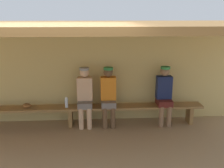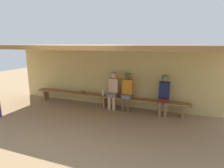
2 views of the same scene
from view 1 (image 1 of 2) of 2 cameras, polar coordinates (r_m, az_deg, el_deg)
name	(u,v)px [view 1 (image 1 of 2)]	position (r m, az deg, el deg)	size (l,w,h in m)	color
ground_plane	(63,164)	(4.71, -10.74, -16.81)	(24.00, 24.00, 0.00)	#9E7F59
back_wall	(71,74)	(6.14, -9.04, 2.10)	(8.00, 0.20, 2.20)	tan
dugout_roof	(61,26)	(4.70, -11.09, 12.32)	(8.00, 2.80, 0.12)	brown
bench	(70,110)	(5.92, -9.15, -5.62)	(6.00, 0.36, 0.46)	olive
player_leftmost	(85,94)	(5.78, -6.00, -2.25)	(0.34, 0.42, 1.34)	slate
player_in_white	(164,93)	(5.98, 11.43, -1.90)	(0.34, 0.42, 1.34)	#591E19
player_in_red	(108,94)	(5.78, -0.80, -2.17)	(0.34, 0.42, 1.34)	slate
water_bottle_clear	(66,103)	(5.84, -9.99, -4.04)	(0.07, 0.07, 0.23)	silver
baseball_glove_worn	(27,105)	(6.07, -18.19, -4.50)	(0.24, 0.17, 0.09)	brown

